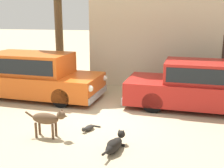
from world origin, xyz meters
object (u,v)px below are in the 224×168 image
Objects in this scene: parked_sedan_nearest at (33,74)px; stray_dog_tan at (115,144)px; parked_sedan_second at (200,85)px; stray_cat at (89,128)px; stray_dog_spotted at (48,119)px.

stray_dog_tan is (3.59, -3.39, -0.64)m from parked_sedan_nearest.
stray_dog_tan is (-1.96, -3.34, -0.56)m from parked_sedan_second.
stray_cat is (-2.82, -2.42, -0.65)m from parked_sedan_second.
parked_sedan_second is at bearing -17.54° from stray_dog_tan.
parked_sedan_nearest is 3.76m from stray_cat.
stray_dog_spotted is (-3.62, -2.99, -0.26)m from parked_sedan_second.
parked_sedan_second is at bearing 153.69° from stray_cat.
parked_sedan_nearest reaches higher than parked_sedan_second.
parked_sedan_second is 9.12× the size of stray_cat.
parked_sedan_nearest reaches higher than stray_cat.
stray_dog_tan reaches higher than stray_cat.
parked_sedan_second is 3.78m from stray_cat.
parked_sedan_second reaches higher than stray_dog_spotted.
parked_sedan_nearest is at bearing -177.17° from parked_sedan_second.
stray_dog_spotted reaches higher than stray_cat.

